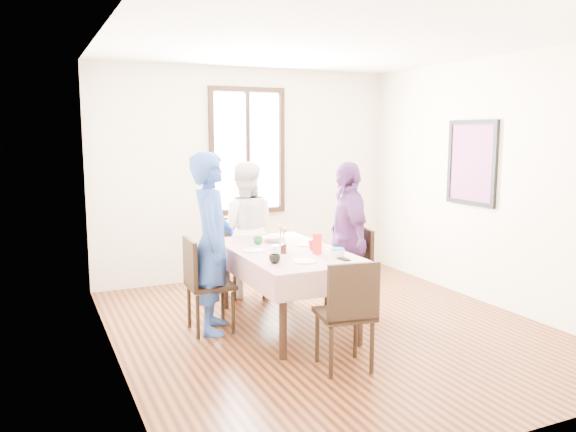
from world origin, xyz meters
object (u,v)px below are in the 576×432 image
Objects in this scene: chair_left at (210,285)px; person_left at (211,243)px; chair_right at (347,272)px; chair_near at (344,314)px; chair_far at (246,257)px; dining_table at (286,288)px; person_right at (346,239)px; person_far at (246,230)px.

chair_left is 0.40m from person_left.
chair_right is 1.39m from chair_near.
chair_far is at bearing 43.18° from chair_right.
chair_far is (0.00, 1.14, 0.08)m from dining_table.
person_left is at bearing 91.38° from chair_left.
person_left is (-0.70, 1.29, 0.40)m from chair_near.
person_right is (-0.02, 0.00, 0.35)m from chair_right.
person_far is (-0.72, 1.06, 0.33)m from chair_right.
chair_left is at bearing 109.36° from person_left.
chair_right is 1.33m from person_far.
dining_table is at bearing 110.82° from person_far.
person_right is at bearing 130.05° from chair_far.
chair_far is 0.58× the size of person_far.
person_left is (0.02, 0.00, 0.40)m from chair_left.
chair_left and chair_near have the same top height.
chair_left is at bearing 167.89° from dining_table.
chair_right is (0.72, 0.05, 0.08)m from dining_table.
person_left reaches higher than person_far.
person_far is (0.00, 2.25, 0.33)m from chair_near.
person_left is at bearing 167.57° from dining_table.
person_right is (0.70, 1.19, 0.35)m from chair_near.
chair_far is at bearing -69.18° from person_far.
chair_far is 1.27m from person_left.
person_right reaches higher than dining_table.
chair_right is 1.30m from chair_far.
chair_near is 1.52m from person_left.
person_right is (1.42, -0.10, 0.35)m from chair_left.
person_far reaches higher than chair_far.
chair_near is at bearing 97.11° from chair_far.
person_left is at bearing 61.50° from chair_far.
chair_far is 1.00× the size of chair_near.
dining_table is at bearing 103.63° from chair_right.
person_left is 1.10× the size of person_far.
chair_left is at bearing 95.44° from chair_right.
chair_left is 1.00× the size of chair_right.
chair_left is 1.25m from person_far.
person_left reaches higher than chair_far.
person_far is at bearing 97.11° from chair_far.
chair_right is at bearing 67.70° from chair_near.
chair_left is at bearing 128.20° from chair_near.
dining_table is 0.74m from chair_left.
person_left is 1.07× the size of person_right.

